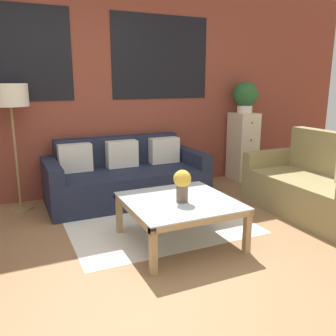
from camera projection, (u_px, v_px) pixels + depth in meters
ground_plane at (174, 276)px, 2.77m from camera, size 16.00×16.00×0.00m
wall_back_brick at (93, 87)px, 4.59m from camera, size 8.40×0.09×2.80m
rug at (154, 219)px, 3.93m from camera, size 1.87×1.68×0.00m
couch_dark at (126, 178)px, 4.53m from camera, size 1.98×0.88×0.78m
settee_vintage at (316, 188)px, 4.03m from camera, size 0.80×1.54×0.92m
coffee_table at (179, 206)px, 3.29m from camera, size 0.97×0.97×0.42m
floor_lamp at (10, 101)px, 3.95m from camera, size 0.40×0.40×1.46m
drawer_cabinet at (243, 146)px, 5.46m from camera, size 0.34×0.41×1.02m
potted_plant at (245, 96)px, 5.28m from camera, size 0.37×0.37×0.46m
flower_vase at (182, 183)px, 3.18m from camera, size 0.16×0.16×0.30m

